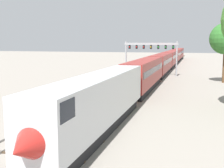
{
  "coord_description": "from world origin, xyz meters",
  "views": [
    {
      "loc": [
        9.79,
        -18.29,
        7.51
      ],
      "look_at": [
        1.0,
        12.0,
        3.0
      ],
      "focal_mm": 46.88,
      "sensor_mm": 36.0,
      "label": 1
    }
  ],
  "objects": [
    {
      "name": "track_main",
      "position": [
        2.0,
        60.0,
        0.07
      ],
      "size": [
        2.6,
        200.0,
        0.16
      ],
      "color": "slate",
      "rests_on": "ground"
    },
    {
      "name": "track_near",
      "position": [
        -3.5,
        40.0,
        0.07
      ],
      "size": [
        2.6,
        160.0,
        0.16
      ],
      "color": "slate",
      "rests_on": "ground"
    },
    {
      "name": "passenger_train",
      "position": [
        2.0,
        61.77,
        2.61
      ],
      "size": [
        3.04,
        135.86,
        4.8
      ],
      "color": "silver",
      "rests_on": "ground"
    },
    {
      "name": "ground_plane",
      "position": [
        0.0,
        0.0,
        0.0
      ],
      "size": [
        400.0,
        400.0,
        0.0
      ],
      "primitive_type": "plane",
      "color": "gray"
    },
    {
      "name": "signal_gantry",
      "position": [
        -0.25,
        47.78,
        5.76
      ],
      "size": [
        12.1,
        0.49,
        7.76
      ],
      "color": "#999BA0",
      "rests_on": "ground"
    }
  ]
}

